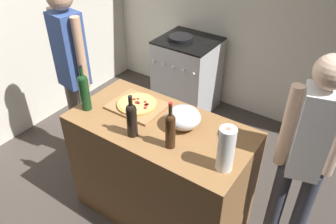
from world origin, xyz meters
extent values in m
cube|color=#3F3833|center=(0.00, 1.25, -0.01)|extent=(4.18, 3.10, 0.02)
cube|color=silver|center=(0.00, 2.55, 1.30)|extent=(4.18, 0.10, 2.60)
cube|color=silver|center=(-1.84, 1.25, 1.30)|extent=(0.10, 3.10, 2.60)
cube|color=olive|center=(0.12, 0.68, 0.46)|extent=(1.33, 0.67, 0.93)
cube|color=#9E7247|center=(-0.14, 0.75, 0.94)|extent=(0.40, 0.32, 0.02)
cylinder|color=tan|center=(-0.14, 0.75, 0.96)|extent=(0.30, 0.30, 0.02)
cylinder|color=#EAC660|center=(-0.14, 0.75, 0.97)|extent=(0.27, 0.27, 0.00)
cylinder|color=maroon|center=(-0.18, 0.73, 0.97)|extent=(0.03, 0.03, 0.01)
cylinder|color=maroon|center=(-0.19, 0.77, 0.97)|extent=(0.03, 0.03, 0.01)
cylinder|color=maroon|center=(-0.13, 0.75, 0.97)|extent=(0.02, 0.02, 0.01)
cylinder|color=maroon|center=(-0.07, 0.78, 0.97)|extent=(0.03, 0.03, 0.01)
cylinder|color=maroon|center=(-0.07, 0.76, 0.97)|extent=(0.03, 0.03, 0.01)
cylinder|color=maroon|center=(-0.05, 0.73, 0.97)|extent=(0.03, 0.03, 0.01)
cylinder|color=maroon|center=(-0.10, 0.79, 0.97)|extent=(0.02, 0.02, 0.01)
cylinder|color=maroon|center=(-0.14, 0.75, 0.97)|extent=(0.03, 0.03, 0.01)
cylinder|color=maroon|center=(-0.17, 0.80, 0.97)|extent=(0.02, 0.02, 0.01)
cylinder|color=maroon|center=(-0.09, 0.67, 0.97)|extent=(0.02, 0.02, 0.01)
cylinder|color=#B2B2B7|center=(0.27, 0.75, 0.93)|extent=(0.10, 0.10, 0.01)
ellipsoid|color=silver|center=(0.27, 0.75, 1.01)|extent=(0.24, 0.24, 0.15)
cylinder|color=white|center=(0.69, 0.54, 1.08)|extent=(0.10, 0.10, 0.30)
cylinder|color=#997551|center=(0.69, 0.54, 1.08)|extent=(0.03, 0.03, 0.30)
cylinder|color=#143819|center=(-0.45, 0.53, 1.05)|extent=(0.07, 0.07, 0.25)
sphere|color=#143819|center=(-0.45, 0.53, 1.18)|extent=(0.07, 0.07, 0.07)
cylinder|color=#143819|center=(-0.45, 0.53, 1.24)|extent=(0.03, 0.03, 0.08)
cylinder|color=black|center=(-0.45, 0.53, 1.28)|extent=(0.03, 0.03, 0.01)
cylinder|color=#331E0F|center=(0.31, 0.52, 1.04)|extent=(0.07, 0.07, 0.22)
sphere|color=#331E0F|center=(0.31, 0.52, 1.15)|extent=(0.07, 0.07, 0.07)
cylinder|color=#331E0F|center=(0.31, 0.52, 1.21)|extent=(0.02, 0.02, 0.09)
cylinder|color=maroon|center=(0.31, 0.52, 1.26)|extent=(0.03, 0.03, 0.01)
cylinder|color=black|center=(0.04, 0.48, 1.03)|extent=(0.07, 0.07, 0.21)
sphere|color=black|center=(0.04, 0.48, 1.14)|extent=(0.07, 0.07, 0.07)
cylinder|color=black|center=(0.04, 0.48, 1.19)|extent=(0.03, 0.03, 0.07)
cylinder|color=black|center=(0.04, 0.48, 1.23)|extent=(0.03, 0.03, 0.01)
cube|color=#B7B7BC|center=(-0.55, 2.15, 0.43)|extent=(0.65, 0.59, 0.87)
cube|color=black|center=(-0.55, 2.15, 0.88)|extent=(0.65, 0.59, 0.02)
cylinder|color=silver|center=(-0.80, 1.84, 0.68)|extent=(0.04, 0.02, 0.04)
cylinder|color=silver|center=(-0.67, 1.84, 0.68)|extent=(0.04, 0.02, 0.04)
cylinder|color=silver|center=(-0.55, 1.84, 0.68)|extent=(0.04, 0.02, 0.04)
cylinder|color=silver|center=(-0.42, 1.84, 0.68)|extent=(0.04, 0.02, 0.04)
cylinder|color=silver|center=(-0.29, 1.84, 0.68)|extent=(0.04, 0.02, 0.04)
cylinder|color=black|center=(-0.62, 2.10, 0.91)|extent=(0.27, 0.27, 0.04)
cylinder|color=slate|center=(-1.00, 0.83, 0.43)|extent=(0.11, 0.11, 0.86)
cylinder|color=slate|center=(-0.81, 0.81, 0.43)|extent=(0.11, 0.11, 0.86)
cube|color=#334C8C|center=(-0.91, 0.82, 1.18)|extent=(0.26, 0.23, 0.64)
cylinder|color=tan|center=(-1.07, 0.84, 1.19)|extent=(0.08, 0.08, 0.61)
cylinder|color=tan|center=(-0.75, 0.80, 1.19)|extent=(0.08, 0.08, 0.61)
cylinder|color=#383D4C|center=(1.15, 0.94, 0.40)|extent=(0.11, 0.11, 0.81)
cylinder|color=#383D4C|center=(0.98, 0.90, 0.40)|extent=(0.11, 0.11, 0.81)
cube|color=silver|center=(1.06, 0.92, 1.11)|extent=(0.24, 0.24, 0.61)
cylinder|color=beige|center=(0.92, 0.89, 1.13)|extent=(0.08, 0.08, 0.58)
sphere|color=beige|center=(1.06, 0.92, 1.52)|extent=(0.20, 0.20, 0.20)
camera|label=1|loc=(1.23, -0.84, 2.36)|focal=35.79mm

